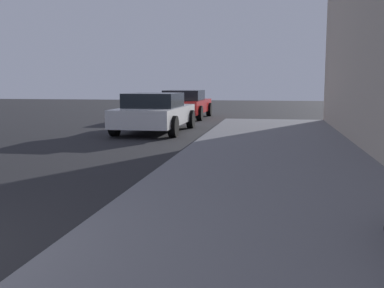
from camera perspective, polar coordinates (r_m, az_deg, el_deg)
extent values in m
cube|color=white|center=(15.18, -4.50, 3.57)|extent=(1.81, 4.49, 0.55)
cube|color=black|center=(14.93, -4.74, 5.42)|extent=(1.59, 2.02, 0.45)
cylinder|color=black|center=(16.82, -6.25, 3.17)|extent=(0.22, 0.64, 0.64)
cylinder|color=black|center=(16.40, -0.16, 3.10)|extent=(0.22, 0.64, 0.64)
cylinder|color=black|center=(14.09, -9.54, 2.27)|extent=(0.22, 0.64, 0.64)
cylinder|color=black|center=(13.59, -2.32, 2.17)|extent=(0.22, 0.64, 0.64)
cube|color=red|center=(21.14, -0.85, 4.71)|extent=(1.81, 4.47, 0.55)
cube|color=black|center=(20.90, -0.97, 6.05)|extent=(1.59, 2.01, 0.45)
cylinder|color=black|center=(22.74, -2.40, 4.33)|extent=(0.22, 0.64, 0.64)
cylinder|color=black|center=(22.42, 2.12, 4.29)|extent=(0.22, 0.64, 0.64)
cylinder|color=black|center=(19.96, -4.18, 3.87)|extent=(0.22, 0.64, 0.64)
cylinder|color=black|center=(19.59, 0.95, 3.82)|extent=(0.22, 0.64, 0.64)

